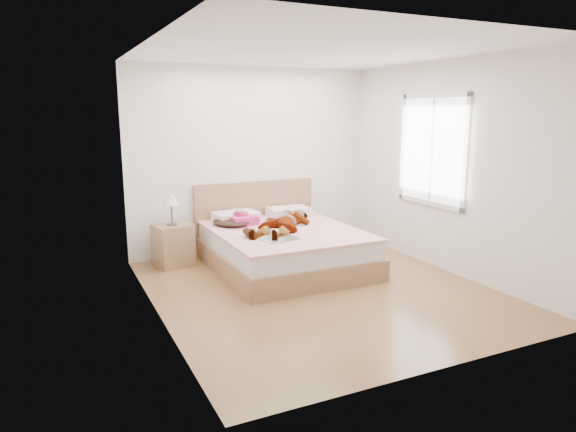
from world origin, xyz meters
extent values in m
plane|color=#57341B|center=(0.00, 0.00, 0.00)|extent=(4.00, 4.00, 0.00)
imported|color=white|center=(0.04, 1.03, 0.61)|extent=(1.47, 1.50, 0.21)
ellipsoid|color=black|center=(-0.53, 1.48, 0.55)|extent=(0.59, 0.66, 0.08)
cube|color=silver|center=(-0.46, 1.43, 0.71)|extent=(0.11, 0.11, 0.06)
plane|color=white|center=(0.00, 0.00, 2.60)|extent=(4.00, 4.00, 0.00)
plane|color=white|center=(0.00, 2.00, 1.30)|extent=(3.60, 0.00, 3.60)
plane|color=white|center=(0.00, -2.00, 1.30)|extent=(3.60, 0.00, 3.60)
plane|color=beige|center=(-1.80, 0.00, 1.30)|extent=(0.00, 4.00, 4.00)
plane|color=silver|center=(1.80, 0.00, 1.30)|extent=(0.00, 4.00, 4.00)
cube|color=white|center=(1.78, 0.30, 1.50)|extent=(0.02, 1.10, 1.30)
cube|color=silver|center=(1.78, -0.28, 1.50)|extent=(0.04, 0.06, 1.42)
cube|color=silver|center=(1.78, 0.88, 1.50)|extent=(0.04, 0.06, 1.42)
cube|color=silver|center=(1.78, 0.30, 0.82)|extent=(0.04, 1.22, 0.06)
cube|color=silver|center=(1.78, 0.30, 2.18)|extent=(0.04, 1.22, 0.06)
cube|color=silver|center=(1.77, 0.30, 1.50)|extent=(0.03, 0.04, 1.30)
cube|color=olive|center=(0.00, 0.95, 0.13)|extent=(1.78, 2.08, 0.26)
cube|color=silver|center=(0.00, 0.95, 0.37)|extent=(1.70, 2.00, 0.22)
cube|color=white|center=(0.00, 0.95, 0.49)|extent=(1.74, 2.04, 0.03)
cube|color=#8C5F40|center=(0.00, 1.96, 0.50)|extent=(1.80, 0.07, 1.00)
cube|color=white|center=(-0.40, 1.67, 0.57)|extent=(0.61, 0.44, 0.13)
cube|color=white|center=(0.40, 1.67, 0.57)|extent=(0.60, 0.43, 0.13)
cube|color=#DC3C6E|center=(-0.38, 1.44, 0.57)|extent=(0.38, 0.32, 0.11)
ellipsoid|color=#EA3F6C|center=(-0.39, 1.49, 0.64)|extent=(0.25, 0.21, 0.11)
cube|color=white|center=(-0.26, 0.47, 0.52)|extent=(0.47, 0.36, 0.01)
cube|color=white|center=(-0.37, 0.45, 0.53)|extent=(0.26, 0.32, 0.02)
cube|color=#292929|center=(-0.15, 0.49, 0.53)|extent=(0.26, 0.32, 0.02)
cylinder|color=white|center=(-0.31, 0.58, 0.56)|extent=(0.11, 0.11, 0.11)
torus|color=white|center=(-0.26, 0.59, 0.57)|extent=(0.08, 0.03, 0.08)
cylinder|color=black|center=(-0.31, 0.58, 0.61)|extent=(0.10, 0.10, 0.00)
ellipsoid|color=black|center=(-0.56, 0.72, 0.57)|extent=(0.17, 0.18, 0.11)
ellipsoid|color=beige|center=(-0.55, 0.71, 0.58)|extent=(0.09, 0.09, 0.05)
sphere|color=black|center=(-0.58, 0.80, 0.58)|extent=(0.08, 0.08, 0.08)
sphere|color=pink|center=(-0.62, 0.82, 0.59)|extent=(0.03, 0.03, 0.03)
sphere|color=pink|center=(-0.56, 0.83, 0.59)|extent=(0.03, 0.03, 0.03)
ellipsoid|color=black|center=(-0.59, 0.67, 0.54)|extent=(0.04, 0.06, 0.03)
ellipsoid|color=black|center=(-0.50, 0.70, 0.54)|extent=(0.04, 0.06, 0.03)
cube|color=brown|center=(-1.28, 1.66, 0.27)|extent=(0.52, 0.49, 0.55)
cylinder|color=#4E4E4E|center=(-1.28, 1.66, 0.56)|extent=(0.17, 0.17, 0.02)
cylinder|color=#4E4E4E|center=(-1.28, 1.66, 0.70)|extent=(0.03, 0.03, 0.28)
cone|color=silver|center=(-1.28, 1.66, 0.88)|extent=(0.26, 0.26, 0.16)
camera|label=1|loc=(-2.70, -4.83, 1.98)|focal=32.00mm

